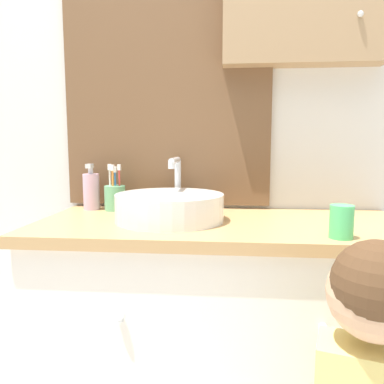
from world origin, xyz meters
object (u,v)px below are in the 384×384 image
(drinking_cup, at_px, (341,222))
(sink_basin, at_px, (170,206))
(toothbrush_holder, at_px, (115,197))
(soap_dispenser, at_px, (91,191))

(drinking_cup, bearing_deg, sink_basin, 158.22)
(toothbrush_holder, xyz_separation_m, soap_dispenser, (-0.09, 0.01, 0.02))
(drinking_cup, bearing_deg, soap_dispenser, 155.69)
(sink_basin, height_order, toothbrush_holder, sink_basin)
(toothbrush_holder, relative_size, soap_dispenser, 1.00)
(toothbrush_holder, xyz_separation_m, drinking_cup, (0.72, -0.36, -0.01))
(sink_basin, height_order, soap_dispenser, sink_basin)
(sink_basin, distance_m, soap_dispenser, 0.37)
(soap_dispenser, bearing_deg, sink_basin, -27.84)
(sink_basin, bearing_deg, soap_dispenser, 152.16)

